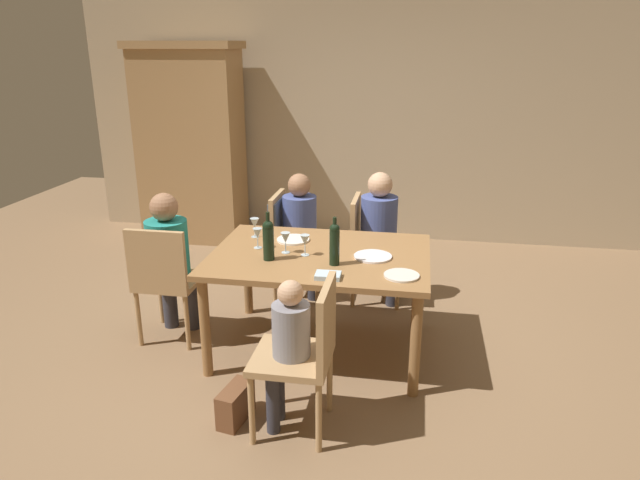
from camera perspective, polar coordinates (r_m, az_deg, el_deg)
ground_plane at (r=4.35m, az=0.00°, el=-10.67°), size 10.00×10.00×0.00m
rear_room_partition at (r=6.57m, az=4.24°, el=11.90°), size 6.40×0.12×2.70m
armoire_cabinet at (r=6.62m, az=-12.72°, el=9.34°), size 1.18×0.62×2.18m
dining_table at (r=4.06m, az=0.00°, el=-2.45°), size 1.53×1.12×0.75m
chair_far_left at (r=5.04m, az=-3.40°, el=0.95°), size 0.46×0.44×0.92m
chair_left_end at (r=4.37m, az=-15.18°, el=-3.47°), size 0.44×0.44×0.92m
chair_far_right at (r=4.95m, az=4.80°, el=-0.17°), size 0.44×0.44×0.92m
chair_near at (r=3.27m, az=-1.35°, el=-10.67°), size 0.44×0.44×0.92m
person_woman_host at (r=5.00m, az=-1.74°, el=1.39°), size 0.34×0.29×1.11m
person_man_bearded at (r=4.42m, az=-14.71°, el=-1.45°), size 0.31×0.35×1.14m
person_man_guest at (r=4.91m, az=6.15°, el=1.16°), size 0.36×0.31×1.15m
person_child_small at (r=3.28m, az=-3.29°, el=-10.08°), size 0.25×0.22×0.94m
wine_bottle_tall_green at (r=3.89m, az=-5.16°, el=0.12°), size 0.08×0.08×0.34m
wine_bottle_dark_red at (r=3.78m, az=1.45°, el=-0.28°), size 0.07×0.07×0.33m
wine_glass_near_left at (r=4.37m, az=-6.52°, el=1.62°), size 0.07×0.07×0.15m
wine_glass_centre at (r=4.02m, az=-3.46°, el=0.16°), size 0.07×0.07×0.15m
wine_glass_near_right at (r=4.13m, az=-6.24°, el=0.60°), size 0.07×0.07×0.15m
wine_glass_far at (r=3.97m, az=-1.51°, el=-0.08°), size 0.07×0.07×0.15m
dinner_plate_host at (r=4.30m, az=-2.69°, el=0.04°), size 0.25×0.25×0.01m
dinner_plate_guest_left at (r=3.97m, az=5.29°, el=-1.64°), size 0.26×0.26×0.01m
dinner_plate_guest_right at (r=3.68m, az=8.12°, el=-3.51°), size 0.23×0.23×0.01m
folded_napkin at (r=3.62m, az=0.80°, el=-3.56°), size 0.16×0.12×0.03m
handbag at (r=3.60m, az=-8.41°, el=-15.84°), size 0.17×0.30×0.22m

